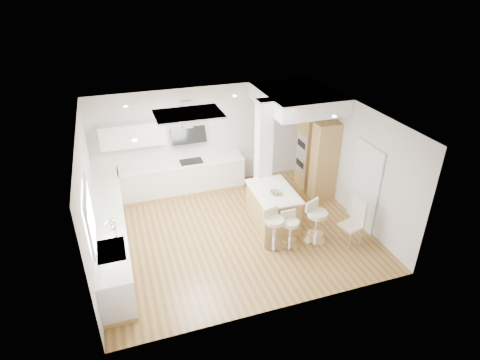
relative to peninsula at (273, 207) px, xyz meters
name	(u,v)px	position (x,y,z in m)	size (l,w,h in m)	color
ground	(235,232)	(-0.99, -0.11, -0.44)	(6.00, 6.00, 0.00)	olive
ceiling	(235,232)	(-0.99, -0.11, -0.44)	(6.00, 5.00, 0.02)	white
wall_back	(206,138)	(-0.99, 2.39, 0.96)	(6.00, 0.04, 2.80)	silver
wall_left	(89,202)	(-3.99, -0.11, 0.96)	(0.04, 5.00, 2.80)	silver
wall_right	(354,161)	(2.01, -0.11, 0.96)	(0.04, 5.00, 2.80)	silver
skylight	(189,114)	(-1.78, 0.49, 2.33)	(4.10, 2.10, 0.06)	silver
window_left	(89,213)	(-3.94, -1.01, 1.25)	(0.06, 1.28, 1.07)	white
doorway_right	(365,187)	(1.99, -0.71, 0.56)	(0.05, 1.00, 2.10)	#4C433B
counter_left	(112,232)	(-3.69, 0.12, 0.01)	(0.63, 4.50, 1.35)	tan
counter_back	(176,170)	(-1.90, 2.12, 0.25)	(3.62, 0.63, 2.50)	tan
pillar	(263,156)	(0.06, 0.84, 0.96)	(0.35, 0.35, 2.80)	silver
soffit	(298,98)	(1.11, 1.29, 2.16)	(1.78, 2.20, 0.40)	white
oven_column	(316,155)	(1.69, 1.12, 0.60)	(0.63, 1.21, 2.10)	tan
peninsula	(273,207)	(0.00, 0.00, 0.00)	(0.99, 1.47, 0.95)	tan
bar_stool_a	(274,227)	(-0.35, -0.91, 0.10)	(0.53, 0.53, 0.96)	white
bar_stool_b	(290,228)	(-0.01, -0.99, 0.04)	(0.39, 0.39, 0.87)	white
bar_stool_c	(316,220)	(0.60, -1.01, 0.13)	(0.60, 0.60, 1.02)	white
dining_chair	(355,219)	(1.43, -1.25, 0.13)	(0.50, 0.50, 1.08)	beige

